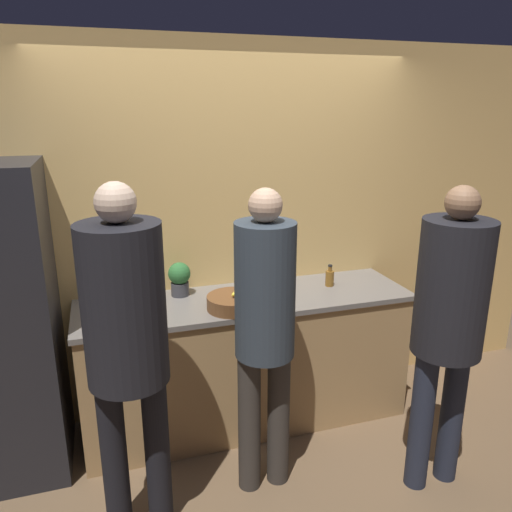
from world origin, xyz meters
TOP-DOWN VIEW (x-y plane):
  - ground_plane at (0.00, 0.00)m, footprint 14.00×14.00m
  - wall_back at (0.00, 0.69)m, footprint 5.20×0.06m
  - counter at (0.00, 0.37)m, footprint 2.24×0.67m
  - person_left at (-0.82, -0.41)m, footprint 0.39×0.39m
  - person_center at (-0.09, -0.29)m, footprint 0.33×0.33m
  - person_right at (0.87, -0.57)m, footprint 0.38×0.38m
  - fruit_bowl at (-0.13, 0.19)m, footprint 0.34×0.34m
  - utensil_crock at (-0.92, 0.61)m, footprint 0.13×0.13m
  - bottle_green at (0.10, 0.27)m, footprint 0.06×0.06m
  - bottle_amber at (0.63, 0.40)m, footprint 0.06×0.06m
  - cup_red at (-0.80, 0.42)m, footprint 0.08×0.08m
  - potted_plant at (-0.42, 0.53)m, footprint 0.15×0.15m

SIDE VIEW (x-z plane):
  - ground_plane at x=0.00m, z-range 0.00..0.00m
  - counter at x=0.00m, z-range 0.00..0.93m
  - fruit_bowl at x=-0.13m, z-range 0.91..1.04m
  - cup_red at x=-0.80m, z-range 0.93..1.04m
  - utensil_crock at x=-0.92m, z-range 0.87..1.11m
  - bottle_amber at x=0.63m, z-range 0.92..1.07m
  - bottle_green at x=0.10m, z-range 0.91..1.16m
  - person_center at x=-0.09m, z-range 0.16..1.93m
  - potted_plant at x=-0.42m, z-range 0.94..1.17m
  - person_right at x=0.87m, z-range 0.19..1.98m
  - person_left at x=-0.82m, z-range 0.21..2.06m
  - wall_back at x=0.00m, z-range 0.00..2.60m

